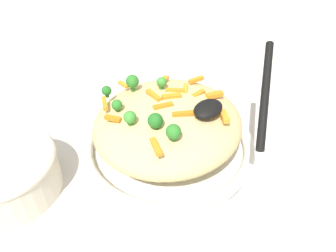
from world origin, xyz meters
The scene contains 27 objects.
ground_plane centered at (0.00, 0.00, 0.00)m, with size 2.40×2.40×0.00m, color beige.
serving_bowl centered at (0.00, 0.00, 0.02)m, with size 0.31×0.31×0.05m.
pasta_mound centered at (0.00, 0.00, 0.08)m, with size 0.26×0.25×0.08m, color #D1BA7A.
carrot_piece_0 centered at (0.09, 0.05, 0.12)m, with size 0.04×0.01×0.01m, color orange.
carrot_piece_1 centered at (-0.06, -0.01, 0.12)m, with size 0.03×0.01×0.01m, color orange.
carrot_piece_2 centered at (0.06, -0.08, 0.12)m, with size 0.03×0.01×0.01m, color orange.
carrot_piece_3 centered at (-0.08, 0.04, 0.12)m, with size 0.03×0.01×0.01m, color orange.
carrot_piece_4 centered at (-0.02, -0.01, 0.12)m, with size 0.03×0.01×0.01m, color orange.
carrot_piece_5 centered at (0.01, 0.00, 0.12)m, with size 0.03×0.01×0.01m, color orange.
carrot_piece_6 centered at (0.08, -0.04, 0.12)m, with size 0.03×0.01×0.01m, color orange.
carrot_piece_7 centered at (0.00, -0.03, 0.12)m, with size 0.04×0.01×0.01m, color orange.
carrot_piece_8 centered at (0.01, 0.04, 0.12)m, with size 0.04×0.01×0.01m, color orange.
carrot_piece_9 centered at (-0.04, -0.02, 0.12)m, with size 0.03×0.01×0.01m, color orange.
carrot_piece_10 centered at (-0.03, 0.09, 0.12)m, with size 0.03×0.01×0.01m, color orange.
carrot_piece_11 centered at (0.00, -0.11, 0.12)m, with size 0.02×0.01×0.01m, color orange.
carrot_piece_12 centered at (-0.10, -0.01, 0.12)m, with size 0.03×0.01×0.01m, color orange.
carrot_piece_13 centered at (-0.05, -0.06, 0.12)m, with size 0.03×0.01×0.01m, color orange.
carrot_piece_14 centered at (-0.06, 0.02, 0.12)m, with size 0.03×0.01×0.01m, color orange.
broccoli_floret_0 centered at (0.04, -0.10, 0.13)m, with size 0.02×0.02×0.02m.
broccoli_floret_1 centered at (0.06, 0.06, 0.13)m, with size 0.02×0.02×0.03m.
broccoli_floret_2 centered at (0.00, -0.08, 0.13)m, with size 0.02×0.02×0.03m.
broccoli_floret_3 centered at (0.06, -0.06, 0.12)m, with size 0.02×0.02×0.02m.
broccoli_floret_4 centered at (0.07, -0.01, 0.13)m, with size 0.02×0.02×0.03m.
broccoli_floret_5 centered at (-0.03, -0.04, 0.13)m, with size 0.02×0.02×0.02m.
broccoli_floret_6 centered at (0.06, 0.02, 0.13)m, with size 0.02×0.02×0.03m.
serving_spoon centered at (-0.04, 0.09, 0.14)m, with size 0.15×0.13×0.10m.
companion_bowl centered at (0.23, -0.15, 0.04)m, with size 0.17×0.17×0.07m.
Camera 1 is at (0.32, 0.27, 0.41)m, focal length 33.19 mm.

